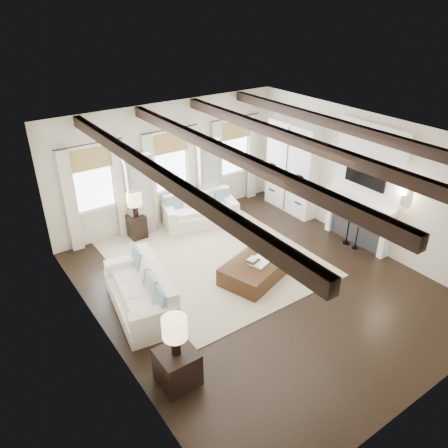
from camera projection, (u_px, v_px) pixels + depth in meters
ground at (258, 284)px, 9.38m from camera, size 7.50×7.50×0.00m
room_shell at (262, 182)px, 9.51m from camera, size 6.54×7.54×3.22m
area_rug at (213, 258)px, 10.28m from camera, size 4.16×4.63×0.02m
sofa_back at (200, 212)px, 11.72m from camera, size 2.09×1.33×0.83m
sofa_left at (143, 294)px, 8.51m from camera, size 1.28×2.23×0.90m
ottoman at (256, 269)px, 9.52m from camera, size 1.83×1.45×0.42m
tray at (260, 261)px, 9.38m from camera, size 0.59×0.52×0.04m
book_lower at (253, 260)px, 9.34m from camera, size 0.31×0.27×0.04m
book_upper at (253, 259)px, 9.32m from camera, size 0.26×0.23×0.03m
book_loose at (272, 255)px, 9.60m from camera, size 0.28×0.25×0.03m
side_table_front at (177, 367)px, 6.94m from camera, size 0.60×0.60×0.60m
lamp_front at (175, 330)px, 6.57m from camera, size 0.40×0.40×0.68m
side_table_back at (137, 227)px, 11.03m from camera, size 0.41×0.41×0.61m
lamp_back at (134, 200)px, 10.68m from camera, size 0.37×0.37×0.63m
candlestick_near at (357, 238)px, 10.56m from camera, size 0.14×0.14×0.71m
candlestick_far at (348, 230)px, 10.74m from camera, size 0.18×0.18×0.88m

